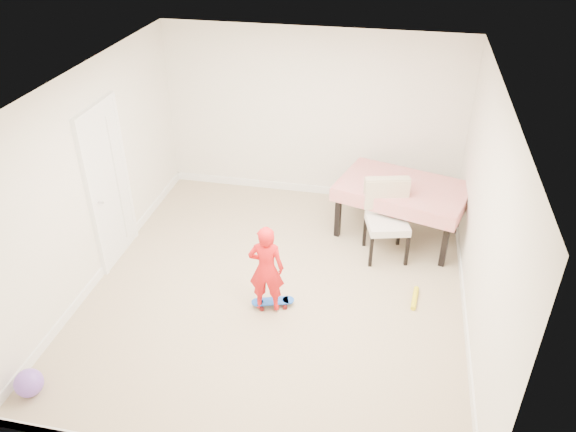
% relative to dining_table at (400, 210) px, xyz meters
% --- Properties ---
extents(ground, '(5.00, 5.00, 0.00)m').
position_rel_dining_table_xyz_m(ground, '(-1.42, -1.54, -0.40)').
color(ground, tan).
rests_on(ground, ground).
extents(ceiling, '(4.50, 5.00, 0.04)m').
position_rel_dining_table_xyz_m(ceiling, '(-1.42, -1.54, 2.18)').
color(ceiling, white).
rests_on(ceiling, wall_back).
extents(wall_back, '(4.50, 0.04, 2.60)m').
position_rel_dining_table_xyz_m(wall_back, '(-1.42, 0.94, 0.90)').
color(wall_back, silver).
rests_on(wall_back, ground).
extents(wall_front, '(4.50, 0.04, 2.60)m').
position_rel_dining_table_xyz_m(wall_front, '(-1.42, -4.02, 0.90)').
color(wall_front, silver).
rests_on(wall_front, ground).
extents(wall_left, '(0.04, 5.00, 2.60)m').
position_rel_dining_table_xyz_m(wall_left, '(-3.65, -1.54, 0.90)').
color(wall_left, silver).
rests_on(wall_left, ground).
extents(wall_right, '(0.04, 5.00, 2.60)m').
position_rel_dining_table_xyz_m(wall_right, '(0.81, -1.54, 0.90)').
color(wall_right, silver).
rests_on(wall_right, ground).
extents(door, '(0.11, 0.94, 2.11)m').
position_rel_dining_table_xyz_m(door, '(-3.64, -1.24, 0.63)').
color(door, white).
rests_on(door, ground).
extents(baseboard_back, '(4.50, 0.02, 0.12)m').
position_rel_dining_table_xyz_m(baseboard_back, '(-1.42, 0.95, -0.34)').
color(baseboard_back, white).
rests_on(baseboard_back, ground).
extents(baseboard_left, '(0.02, 5.00, 0.12)m').
position_rel_dining_table_xyz_m(baseboard_left, '(-3.66, -1.54, -0.34)').
color(baseboard_left, white).
rests_on(baseboard_left, ground).
extents(baseboard_right, '(0.02, 5.00, 0.12)m').
position_rel_dining_table_xyz_m(baseboard_right, '(0.82, -1.54, -0.34)').
color(baseboard_right, white).
rests_on(baseboard_right, ground).
extents(dining_table, '(1.92, 1.49, 0.79)m').
position_rel_dining_table_xyz_m(dining_table, '(0.00, 0.00, 0.00)').
color(dining_table, red).
rests_on(dining_table, ground).
extents(dining_chair, '(0.72, 0.78, 1.05)m').
position_rel_dining_table_xyz_m(dining_chair, '(-0.16, -0.55, 0.13)').
color(dining_chair, silver).
rests_on(dining_chair, ground).
extents(skateboard, '(0.54, 0.33, 0.08)m').
position_rel_dining_table_xyz_m(skateboard, '(-1.39, -1.86, -0.36)').
color(skateboard, blue).
rests_on(skateboard, ground).
extents(child, '(0.43, 0.30, 1.11)m').
position_rel_dining_table_xyz_m(child, '(-1.44, -1.93, 0.16)').
color(child, red).
rests_on(child, ground).
extents(balloon, '(0.28, 0.28, 0.28)m').
position_rel_dining_table_xyz_m(balloon, '(-3.44, -3.61, -0.26)').
color(balloon, '#7F55CD').
rests_on(balloon, ground).
extents(foam_toy, '(0.10, 0.40, 0.06)m').
position_rel_dining_table_xyz_m(foam_toy, '(0.26, -1.42, -0.37)').
color(foam_toy, yellow).
rests_on(foam_toy, ground).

